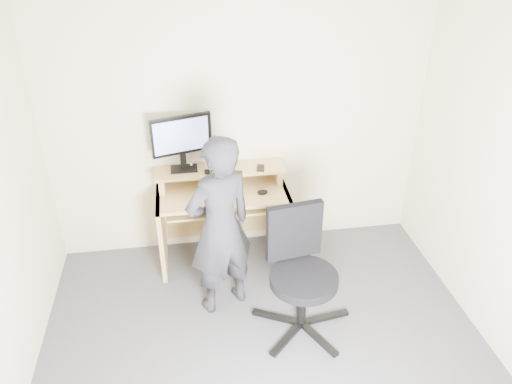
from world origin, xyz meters
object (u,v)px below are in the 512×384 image
object	(u,v)px
person	(220,227)
desk	(222,206)
office_chair	(300,268)
monitor	(182,138)

from	to	relation	value
person	desk	bearing A→B (deg)	-121.01
office_chair	person	xyz separation A→B (m)	(-0.59, 0.31, 0.24)
monitor	person	distance (m)	0.95
monitor	desk	bearing A→B (deg)	-31.50
person	monitor	bearing A→B (deg)	-97.60
office_chair	monitor	bearing A→B (deg)	118.16
office_chair	person	size ratio (longest dim) A/B	0.64
office_chair	desk	bearing A→B (deg)	107.77
desk	office_chair	world-z (taller)	office_chair
desk	office_chair	bearing A→B (deg)	-63.48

